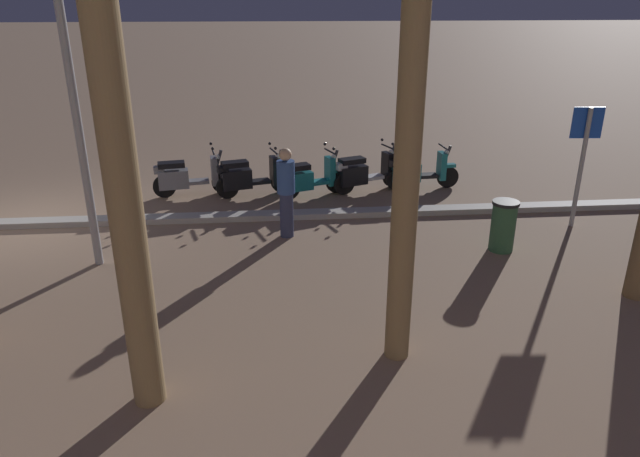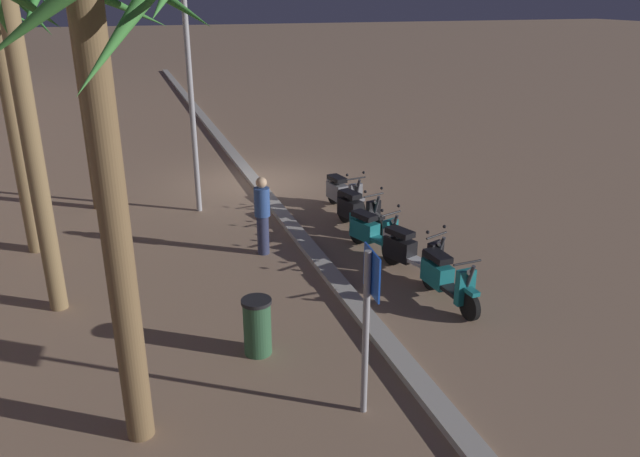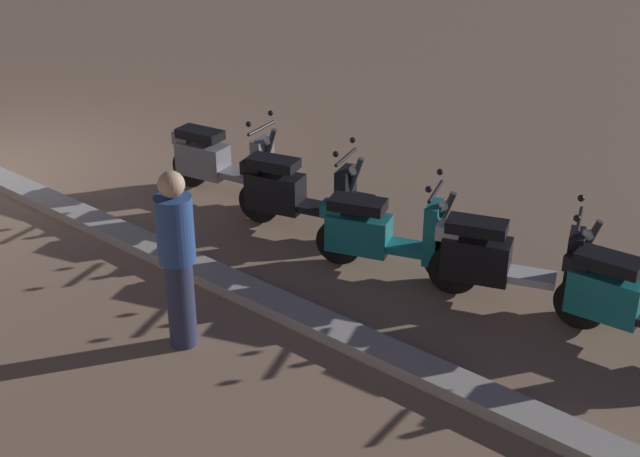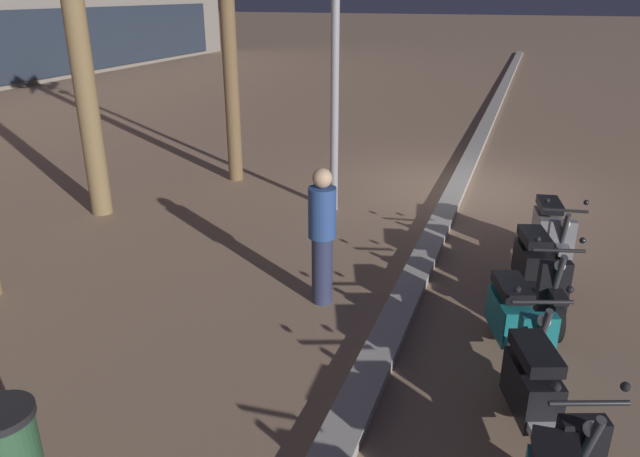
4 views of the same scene
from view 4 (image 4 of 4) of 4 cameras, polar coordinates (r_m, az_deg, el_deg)
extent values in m
plane|color=#93755B|center=(12.27, 13.19, 3.74)|extent=(200.00, 200.00, 0.00)
cube|color=#ADA89E|center=(12.26, 13.04, 4.03)|extent=(60.00, 0.36, 0.12)
cube|color=black|center=(4.76, 21.32, -18.97)|extent=(0.25, 0.22, 0.16)
cylinder|color=black|center=(5.97, 18.63, -14.40)|extent=(0.52, 0.27, 0.52)
cube|color=silver|center=(5.40, 21.19, -18.28)|extent=(0.66, 0.47, 0.08)
cube|color=black|center=(5.70, 19.55, -14.24)|extent=(0.75, 0.54, 0.44)
cube|color=black|center=(5.52, 19.95, -11.10)|extent=(0.67, 0.49, 0.12)
cube|color=black|center=(4.95, 23.45, -19.38)|extent=(0.25, 0.37, 0.66)
cylinder|color=#333338|center=(4.81, 24.11, -18.62)|extent=(0.29, 0.16, 0.69)
cylinder|color=black|center=(4.67, 24.33, -14.97)|extent=(0.23, 0.54, 0.04)
sphere|color=white|center=(4.68, 24.56, -17.07)|extent=(0.12, 0.12, 0.12)
cube|color=silver|center=(5.79, 18.90, -10.47)|extent=(0.29, 0.27, 0.16)
sphere|color=black|center=(4.73, 27.17, -13.31)|extent=(0.07, 0.07, 0.07)
sphere|color=black|center=(4.53, 21.62, -13.93)|extent=(0.07, 0.07, 0.07)
cylinder|color=black|center=(6.10, 20.10, -13.71)|extent=(0.52, 0.27, 0.52)
cylinder|color=black|center=(7.08, 16.99, -8.10)|extent=(0.52, 0.27, 0.52)
cube|color=#197075|center=(6.51, 18.61, -10.49)|extent=(0.66, 0.46, 0.08)
cube|color=#197075|center=(6.82, 17.62, -7.93)|extent=(0.75, 0.53, 0.41)
cube|color=black|center=(6.69, 17.89, -5.36)|extent=(0.67, 0.48, 0.12)
cube|color=#197075|center=(6.09, 19.91, -10.51)|extent=(0.24, 0.37, 0.66)
cube|color=#197075|center=(5.95, 20.46, -11.42)|extent=(0.35, 0.26, 0.08)
cylinder|color=#333338|center=(5.95, 20.34, -9.69)|extent=(0.29, 0.16, 0.69)
cylinder|color=black|center=(5.86, 20.50, -6.60)|extent=(0.22, 0.54, 0.04)
sphere|color=white|center=(5.85, 20.63, -8.27)|extent=(0.12, 0.12, 0.12)
cube|color=#197075|center=(6.97, 17.16, -5.06)|extent=(0.29, 0.27, 0.16)
sphere|color=black|center=(5.91, 22.78, -5.39)|extent=(0.07, 0.07, 0.07)
sphere|color=black|center=(5.75, 18.33, -5.54)|extent=(0.07, 0.07, 0.07)
cylinder|color=black|center=(7.22, 21.44, -8.07)|extent=(0.53, 0.23, 0.52)
cylinder|color=black|center=(8.34, 19.03, -3.67)|extent=(0.53, 0.23, 0.52)
cube|color=black|center=(7.70, 20.29, -5.49)|extent=(0.65, 0.43, 0.08)
cube|color=black|center=(8.07, 19.54, -3.19)|extent=(0.74, 0.49, 0.45)
cube|color=black|center=(7.95, 19.82, -0.78)|extent=(0.66, 0.45, 0.12)
cube|color=black|center=(7.24, 21.37, -5.38)|extent=(0.22, 0.36, 0.66)
cube|color=black|center=(7.09, 21.76, -6.03)|extent=(0.35, 0.24, 0.08)
cylinder|color=#333338|center=(7.11, 21.70, -4.59)|extent=(0.29, 0.14, 0.69)
cylinder|color=black|center=(7.05, 21.88, -1.97)|extent=(0.19, 0.55, 0.04)
sphere|color=white|center=(7.02, 21.95, -3.34)|extent=(0.12, 0.12, 0.12)
cube|color=black|center=(8.24, 19.26, -0.68)|extent=(0.28, 0.26, 0.16)
sphere|color=black|center=(7.11, 23.81, -1.05)|extent=(0.07, 0.07, 0.07)
sphere|color=black|center=(6.96, 20.09, -0.96)|extent=(0.07, 0.07, 0.07)
cylinder|color=black|center=(8.48, 21.92, -3.65)|extent=(0.53, 0.18, 0.52)
cylinder|color=black|center=(9.69, 20.51, -0.31)|extent=(0.53, 0.18, 0.52)
cube|color=slate|center=(9.01, 21.27, -1.64)|extent=(0.64, 0.37, 0.08)
cube|color=slate|center=(9.43, 20.85, 0.11)|extent=(0.72, 0.43, 0.43)
cube|color=black|center=(9.34, 21.10, 2.12)|extent=(0.64, 0.39, 0.12)
cube|color=slate|center=(8.53, 21.97, -1.38)|extent=(0.19, 0.36, 0.66)
cube|color=slate|center=(8.37, 22.19, -1.85)|extent=(0.34, 0.21, 0.08)
cylinder|color=#333338|center=(8.40, 22.21, -0.64)|extent=(0.29, 0.12, 0.69)
cylinder|color=black|center=(8.37, 22.42, 1.59)|extent=(0.13, 0.56, 0.04)
sphere|color=white|center=(8.32, 22.41, 0.45)|extent=(0.12, 0.12, 0.12)
cube|color=slate|center=(9.63, 20.75, 2.11)|extent=(0.27, 0.24, 0.16)
sphere|color=black|center=(8.41, 24.10, 2.28)|extent=(0.07, 0.07, 0.07)
sphere|color=black|center=(8.30, 20.89, 2.53)|extent=(0.07, 0.07, 0.07)
cylinder|color=olive|center=(10.74, -21.98, 15.38)|extent=(0.36, 0.36, 5.52)
cylinder|color=brown|center=(12.17, -8.73, 17.78)|extent=(0.29, 0.29, 5.76)
cylinder|color=#2D3351|center=(7.44, 0.20, -3.95)|extent=(0.26, 0.26, 0.88)
cylinder|color=#2D4C8C|center=(7.15, 0.21, 1.52)|extent=(0.34, 0.34, 0.63)
sphere|color=tan|center=(7.01, 0.21, 4.85)|extent=(0.24, 0.24, 0.24)
cylinder|color=#939399|center=(10.20, 1.45, 16.96)|extent=(0.14, 0.14, 5.64)
camera|label=1|loc=(14.32, -45.64, 18.45)|focal=32.50mm
camera|label=2|loc=(7.94, -122.61, 1.16)|focal=34.50mm
camera|label=3|loc=(6.76, -66.28, 17.18)|focal=48.21mm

